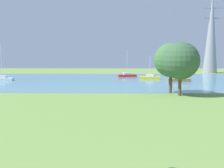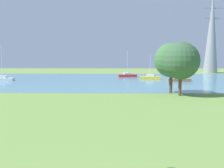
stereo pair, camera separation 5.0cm
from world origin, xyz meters
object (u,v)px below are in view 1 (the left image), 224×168
(sailboat_brown, at_px, (179,79))
(tree_mid_shore, at_px, (171,60))
(tree_west_near, at_px, (181,61))
(electricity_pylon, at_px, (211,33))
(sailboat_white, at_px, (2,79))
(sailboat_red, at_px, (127,75))
(sailboat_yellow, at_px, (150,77))

(sailboat_brown, relative_size, tree_mid_shore, 0.92)
(tree_west_near, bearing_deg, electricity_pylon, 66.04)
(sailboat_brown, height_order, tree_west_near, tree_west_near)
(sailboat_white, distance_m, tree_mid_shore, 38.06)
(sailboat_white, height_order, electricity_pylon, electricity_pylon)
(sailboat_red, relative_size, sailboat_white, 0.85)
(electricity_pylon, bearing_deg, sailboat_yellow, -135.31)
(sailboat_yellow, bearing_deg, sailboat_brown, -44.31)
(sailboat_white, bearing_deg, sailboat_red, 21.28)
(sailboat_red, xyz_separation_m, electricity_pylon, (26.63, 14.93, 12.00))
(sailboat_white, bearing_deg, electricity_pylon, 25.32)
(sailboat_brown, bearing_deg, tree_mid_shore, -107.19)
(tree_mid_shore, bearing_deg, sailboat_red, 100.40)
(sailboat_brown, distance_m, tree_mid_shore, 18.52)
(sailboat_red, distance_m, tree_west_near, 32.14)
(sailboat_red, distance_m, sailboat_brown, 15.85)
(sailboat_red, distance_m, sailboat_yellow, 8.16)
(sailboat_white, xyz_separation_m, electricity_pylon, (54.52, 25.79, 11.99))
(electricity_pylon, bearing_deg, sailboat_brown, -120.94)
(sailboat_yellow, relative_size, electricity_pylon, 0.23)
(sailboat_red, bearing_deg, electricity_pylon, 29.28)
(sailboat_red, xyz_separation_m, sailboat_yellow, (5.10, -6.36, -0.01))
(sailboat_brown, bearing_deg, sailboat_white, 178.66)
(sailboat_red, bearing_deg, sailboat_yellow, -51.28)
(sailboat_yellow, distance_m, tree_mid_shore, 23.01)
(sailboat_yellow, relative_size, sailboat_brown, 0.82)
(sailboat_yellow, bearing_deg, sailboat_white, -172.23)
(sailboat_brown, relative_size, tree_west_near, 0.92)
(sailboat_red, distance_m, tree_mid_shore, 29.76)
(sailboat_white, bearing_deg, sailboat_brown, -1.34)
(tree_west_near, bearing_deg, sailboat_yellow, 92.33)
(tree_mid_shore, xyz_separation_m, tree_west_near, (0.80, -2.30, -0.04))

